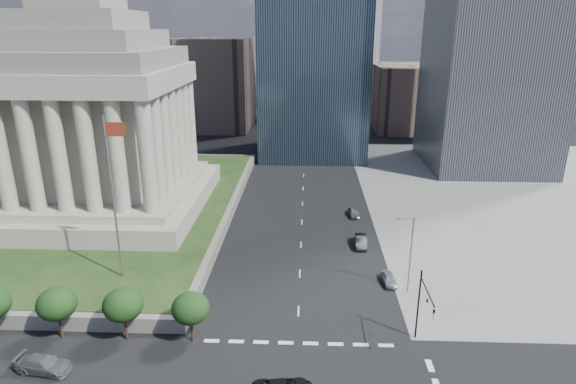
# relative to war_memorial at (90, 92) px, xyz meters

# --- Properties ---
(ground) EXTENTS (500.00, 500.00, 0.00)m
(ground) POSITION_rel_war_memorial_xyz_m (34.00, 52.00, -21.40)
(ground) COLOR black
(ground) RESTS_ON ground
(sidewalk_ne) EXTENTS (68.00, 90.00, 0.03)m
(sidewalk_ne) POSITION_rel_war_memorial_xyz_m (80.00, 12.00, -21.38)
(sidewalk_ne) COLOR slate
(sidewalk_ne) RESTS_ON ground
(plaza_terrace) EXTENTS (66.00, 70.00, 1.80)m
(plaza_terrace) POSITION_rel_war_memorial_xyz_m (-11.00, 2.00, -20.50)
(plaza_terrace) COLOR slate
(plaza_terrace) RESTS_ON ground
(plaza_lawn) EXTENTS (64.00, 68.00, 0.10)m
(plaza_lawn) POSITION_rel_war_memorial_xyz_m (-11.00, 2.00, -19.55)
(plaza_lawn) COLOR #1C3214
(plaza_lawn) RESTS_ON plaza_terrace
(war_memorial) EXTENTS (34.00, 34.00, 39.00)m
(war_memorial) POSITION_rel_war_memorial_xyz_m (0.00, 0.00, 0.00)
(war_memorial) COLOR #A5998A
(war_memorial) RESTS_ON plaza_lawn
(flagpole) EXTENTS (2.52, 0.24, 20.00)m
(flagpole) POSITION_rel_war_memorial_xyz_m (12.17, -24.00, -8.29)
(flagpole) COLOR slate
(flagpole) RESTS_ON plaza_lawn
(midrise_glass) EXTENTS (26.00, 26.00, 60.00)m
(midrise_glass) POSITION_rel_war_memorial_xyz_m (36.00, 47.00, 8.60)
(midrise_glass) COLOR black
(midrise_glass) RESTS_ON ground
(building_filler_ne) EXTENTS (20.00, 30.00, 20.00)m
(building_filler_ne) POSITION_rel_war_memorial_xyz_m (66.00, 82.00, -11.40)
(building_filler_ne) COLOR brown
(building_filler_ne) RESTS_ON ground
(building_filler_nw) EXTENTS (24.00, 30.00, 28.00)m
(building_filler_nw) POSITION_rel_war_memorial_xyz_m (4.00, 82.00, -7.40)
(building_filler_nw) COLOR brown
(building_filler_nw) RESTS_ON ground
(traffic_signal_ne) EXTENTS (0.30, 5.74, 8.00)m
(traffic_signal_ne) POSITION_rel_war_memorial_xyz_m (46.50, -34.30, -16.15)
(traffic_signal_ne) COLOR black
(traffic_signal_ne) RESTS_ON ground
(street_lamp_north) EXTENTS (2.13, 0.22, 10.00)m
(street_lamp_north) POSITION_rel_war_memorial_xyz_m (47.33, -23.00, -15.74)
(street_lamp_north) COLOR slate
(street_lamp_north) RESTS_ON ground
(suv_grey) EXTENTS (2.91, 5.65, 1.57)m
(suv_grey) POSITION_rel_war_memorial_xyz_m (9.90, -39.33, -20.62)
(suv_grey) COLOR #525459
(suv_grey) RESTS_ON ground
(parked_sedan_near) EXTENTS (4.02, 1.85, 1.33)m
(parked_sedan_near) POSITION_rel_war_memorial_xyz_m (45.50, -21.11, -20.73)
(parked_sedan_near) COLOR #93979B
(parked_sedan_near) RESTS_ON ground
(parked_sedan_mid) EXTENTS (1.91, 4.84, 1.57)m
(parked_sedan_mid) POSITION_rel_war_memorial_xyz_m (43.00, -10.01, -20.62)
(parked_sedan_mid) COLOR black
(parked_sedan_mid) RESTS_ON ground
(parked_sedan_far) EXTENTS (4.28, 2.01, 1.42)m
(parked_sedan_far) POSITION_rel_war_memorial_xyz_m (43.00, 2.12, -20.69)
(parked_sedan_far) COLOR slate
(parked_sedan_far) RESTS_ON ground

